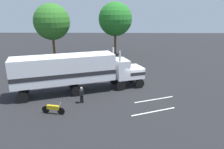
# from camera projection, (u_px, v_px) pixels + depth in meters

# --- Properties ---
(ground_plane) EXTENTS (120.00, 120.00, 0.00)m
(ground_plane) POSITION_uv_depth(u_px,v_px,m) (135.00, 87.00, 24.01)
(ground_plane) COLOR #232326
(lane_stripe_near) EXTENTS (4.16, 1.74, 0.01)m
(lane_stripe_near) POSITION_uv_depth(u_px,v_px,m) (154.00, 99.00, 20.64)
(lane_stripe_near) COLOR silver
(lane_stripe_near) RESTS_ON ground_plane
(lane_stripe_mid) EXTENTS (4.14, 1.79, 0.01)m
(lane_stripe_mid) POSITION_uv_depth(u_px,v_px,m) (154.00, 112.00, 18.18)
(lane_stripe_mid) COLOR silver
(lane_stripe_mid) RESTS_ON ground_plane
(semi_truck) EXTENTS (14.14, 7.23, 4.50)m
(semi_truck) POSITION_uv_depth(u_px,v_px,m) (75.00, 70.00, 21.81)
(semi_truck) COLOR white
(semi_truck) RESTS_ON ground_plane
(person_bystander) EXTENTS (0.36, 0.47, 1.63)m
(person_bystander) POSITION_uv_depth(u_px,v_px,m) (82.00, 94.00, 19.66)
(person_bystander) COLOR black
(person_bystander) RESTS_ON ground_plane
(motorcycle) EXTENTS (2.09, 0.48, 1.12)m
(motorcycle) POSITION_uv_depth(u_px,v_px,m) (53.00, 109.00, 17.67)
(motorcycle) COLOR black
(motorcycle) RESTS_ON ground_plane
(tree_left) EXTENTS (6.41, 6.41, 10.20)m
(tree_left) POSITION_uv_depth(u_px,v_px,m) (115.00, 19.00, 38.99)
(tree_left) COLOR brown
(tree_left) RESTS_ON ground_plane
(tree_center) EXTENTS (6.40, 6.40, 9.84)m
(tree_center) POSITION_uv_depth(u_px,v_px,m) (52.00, 22.00, 36.31)
(tree_center) COLOR brown
(tree_center) RESTS_ON ground_plane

